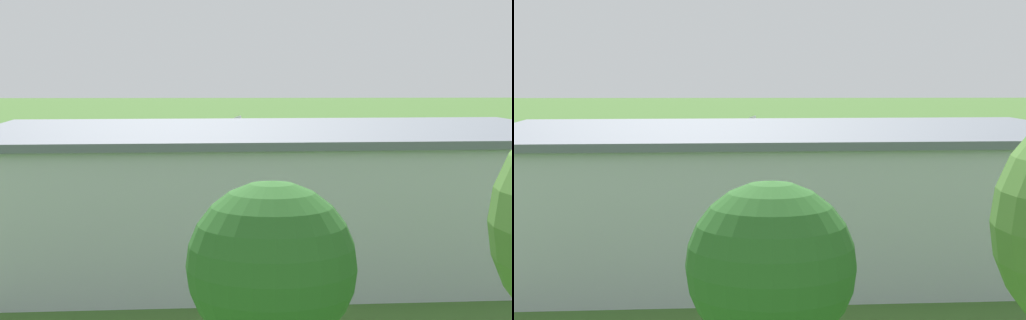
# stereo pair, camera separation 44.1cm
# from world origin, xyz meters

# --- Properties ---
(ground_plane) EXTENTS (400.00, 400.00, 0.00)m
(ground_plane) POSITION_xyz_m (0.00, 0.00, 0.00)
(ground_plane) COLOR #3D6628
(hangar) EXTENTS (29.24, 17.26, 6.66)m
(hangar) POSITION_xyz_m (5.56, 30.16, 3.34)
(hangar) COLOR #B7BCC6
(hangar) RESTS_ON ground_plane
(biplane) EXTENTS (8.93, 7.04, 3.97)m
(biplane) POSITION_xyz_m (6.04, 2.38, 3.40)
(biplane) COLOR silver
(car_orange) EXTENTS (2.23, 4.80, 1.71)m
(car_orange) POSITION_xyz_m (-6.85, 15.50, 0.88)
(car_orange) COLOR orange
(car_orange) RESTS_ON ground_plane
(car_grey) EXTENTS (2.31, 4.37, 1.67)m
(car_grey) POSITION_xyz_m (15.94, 15.36, 0.86)
(car_grey) COLOR slate
(car_grey) RESTS_ON ground_plane
(car_red) EXTENTS (2.16, 4.37, 1.63)m
(car_red) POSITION_xyz_m (22.53, 16.89, 0.84)
(car_red) COLOR red
(car_red) RESTS_ON ground_plane
(person_beside_truck) EXTENTS (0.51, 0.51, 1.74)m
(person_beside_truck) POSITION_xyz_m (7.58, 13.93, 0.87)
(person_beside_truck) COLOR navy
(person_beside_truck) RESTS_ON ground_plane
(person_by_parked_cars) EXTENTS (0.53, 0.53, 1.62)m
(person_by_parked_cars) POSITION_xyz_m (17.19, 11.82, 0.81)
(person_by_parked_cars) COLOR #72338C
(person_by_parked_cars) RESTS_ON ground_plane
(person_at_fence_line) EXTENTS (0.46, 0.46, 1.61)m
(person_at_fence_line) POSITION_xyz_m (11.36, 14.06, 0.80)
(person_at_fence_line) COLOR #B23333
(person_at_fence_line) RESTS_ON ground_plane
(person_watching_takeoff) EXTENTS (0.49, 0.49, 1.62)m
(person_watching_takeoff) POSITION_xyz_m (7.69, 10.67, 0.80)
(person_watching_takeoff) COLOR #B23333
(person_watching_takeoff) RESTS_ON ground_plane
(person_walking_on_apron) EXTENTS (0.52, 0.52, 1.61)m
(person_walking_on_apron) POSITION_xyz_m (-2.37, 12.02, 0.80)
(person_walking_on_apron) COLOR orange
(person_walking_on_apron) RESTS_ON ground_plane
(tree_behind_hangar_left) EXTENTS (3.77, 3.77, 7.11)m
(tree_behind_hangar_left) POSITION_xyz_m (6.76, 52.01, 5.18)
(tree_behind_hangar_left) COLOR brown
(tree_behind_hangar_left) RESTS_ON ground_plane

